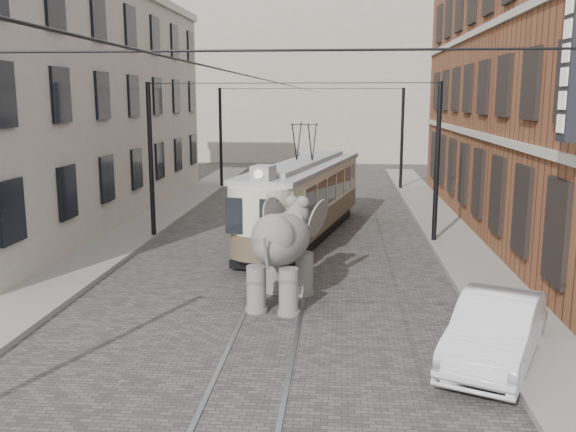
{
  "coord_description": "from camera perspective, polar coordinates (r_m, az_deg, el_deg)",
  "views": [
    {
      "loc": [
        1.7,
        -17.41,
        5.41
      ],
      "look_at": [
        0.19,
        0.05,
        2.1
      ],
      "focal_mm": 39.06,
      "sensor_mm": 36.0,
      "label": 1
    }
  ],
  "objects": [
    {
      "name": "tram",
      "position": [
        24.48,
        1.49,
        3.21
      ],
      "size": [
        4.51,
        11.44,
        4.45
      ],
      "primitive_type": null,
      "rotation": [
        0.0,
        0.0,
        -0.2
      ],
      "color": "#C0BA9B",
      "rests_on": "ground"
    },
    {
      "name": "catenary",
      "position": [
        22.62,
        0.09,
        4.58
      ],
      "size": [
        11.0,
        30.2,
        6.0
      ],
      "primitive_type": null,
      "color": "black",
      "rests_on": "ground"
    },
    {
      "name": "parked_car",
      "position": [
        13.79,
        18.37,
        -9.81
      ],
      "size": [
        3.09,
        4.54,
        1.42
      ],
      "primitive_type": "imported",
      "rotation": [
        0.0,
        0.0,
        -0.41
      ],
      "color": "silver",
      "rests_on": "ground"
    },
    {
      "name": "sidewalk_right",
      "position": [
        18.71,
        18.12,
        -6.42
      ],
      "size": [
        2.0,
        60.0,
        0.15
      ],
      "primitive_type": "cube",
      "color": "slate",
      "rests_on": "ground"
    },
    {
      "name": "elephant",
      "position": [
        16.61,
        -0.62,
        -3.49
      ],
      "size": [
        3.14,
        4.73,
        2.68
      ],
      "primitive_type": null,
      "rotation": [
        0.0,
        0.0,
        -0.18
      ],
      "color": "#5C5955",
      "rests_on": "ground"
    },
    {
      "name": "tram_rails",
      "position": [
        18.31,
        -0.61,
        -6.45
      ],
      "size": [
        1.54,
        80.0,
        0.02
      ],
      "primitive_type": null,
      "color": "slate",
      "rests_on": "ground"
    },
    {
      "name": "distant_block",
      "position": [
        57.46,
        3.31,
        12.27
      ],
      "size": [
        28.0,
        10.0,
        14.0
      ],
      "primitive_type": "cube",
      "color": "gray",
      "rests_on": "ground"
    },
    {
      "name": "ground",
      "position": [
        18.31,
        -0.61,
        -6.49
      ],
      "size": [
        120.0,
        120.0,
        0.0
      ],
      "primitive_type": "plane",
      "color": "#494644"
    },
    {
      "name": "sidewalk_left",
      "position": [
        19.97,
        -19.61,
        -5.44
      ],
      "size": [
        2.0,
        60.0,
        0.15
      ],
      "primitive_type": "cube",
      "color": "slate",
      "rests_on": "ground"
    },
    {
      "name": "stucco_building",
      "position": [
        30.21,
        -20.2,
        9.27
      ],
      "size": [
        7.0,
        24.0,
        10.0
      ],
      "primitive_type": "cube",
      "color": "gray",
      "rests_on": "ground"
    }
  ]
}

